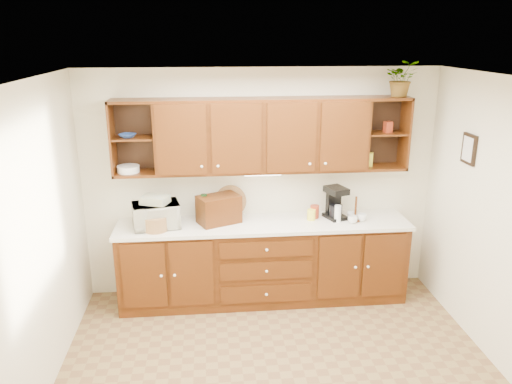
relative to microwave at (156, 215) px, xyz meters
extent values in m
plane|color=olive|center=(1.17, -1.42, -1.07)|extent=(4.00, 4.00, 0.00)
plane|color=white|center=(1.17, -1.42, 1.53)|extent=(4.00, 4.00, 0.00)
plane|color=#EEE8C8|center=(1.17, 0.33, 0.23)|extent=(4.00, 0.00, 4.00)
plane|color=#EEE8C8|center=(-0.83, -1.42, 0.23)|extent=(0.00, 3.50, 3.50)
cube|color=#361A06|center=(1.17, 0.03, -0.62)|extent=(3.20, 0.60, 0.90)
cube|color=white|center=(1.17, 0.02, -0.15)|extent=(3.24, 0.64, 0.04)
cube|color=#361A06|center=(1.17, 0.17, 0.82)|extent=(2.30, 0.33, 0.80)
cube|color=black|center=(-0.21, 0.32, 0.82)|extent=(0.45, 0.02, 0.80)
cube|color=black|center=(2.54, 0.32, 0.82)|extent=(0.45, 0.02, 0.80)
cube|color=#361A06|center=(-0.21, 0.17, 0.82)|extent=(0.43, 0.30, 0.02)
cube|color=#361A06|center=(2.54, 0.17, 0.82)|extent=(0.43, 0.30, 0.02)
cube|color=#361A06|center=(2.54, 0.17, 1.20)|extent=(0.45, 0.33, 0.03)
cube|color=white|center=(1.17, 0.12, 0.40)|extent=(0.40, 0.05, 0.02)
cube|color=black|center=(3.15, -0.52, 0.78)|extent=(0.03, 0.24, 0.30)
cylinder|color=#A67645|center=(0.00, -0.09, -0.06)|extent=(0.33, 0.33, 0.16)
imported|color=white|center=(0.00, 0.00, 0.00)|extent=(0.54, 0.42, 0.27)
cube|color=#F1D071|center=(0.00, 0.00, 0.18)|extent=(0.33, 0.29, 0.08)
cylinder|color=black|center=(0.52, 0.09, 0.03)|extent=(0.07, 0.07, 0.32)
cylinder|color=#A67645|center=(0.82, 0.27, -0.13)|extent=(0.37, 0.17, 0.36)
cube|color=#361A06|center=(0.68, 0.07, 0.02)|extent=(0.52, 0.43, 0.31)
cylinder|color=#361A06|center=(2.19, -0.03, 0.01)|extent=(0.02, 0.02, 0.29)
cylinder|color=#361A06|center=(2.19, -0.03, -0.13)|extent=(0.11, 0.11, 0.02)
imported|color=white|center=(2.27, -0.04, -0.09)|extent=(0.12, 0.12, 0.08)
imported|color=white|center=(2.16, 0.04, -0.09)|extent=(0.12, 0.12, 0.08)
imported|color=white|center=(2.14, -0.09, -0.09)|extent=(0.12, 0.12, 0.08)
cylinder|color=maroon|center=(1.76, 0.12, -0.06)|extent=(0.11, 0.11, 0.15)
cylinder|color=white|center=(1.99, -0.03, -0.04)|extent=(0.09, 0.09, 0.19)
cylinder|color=yellow|center=(1.71, 0.06, -0.07)|extent=(0.10, 0.10, 0.12)
cube|color=black|center=(1.99, 0.08, -0.12)|extent=(0.27, 0.30, 0.04)
cube|color=black|center=(1.99, 0.18, 0.04)|extent=(0.18, 0.11, 0.31)
cube|color=black|center=(1.99, 0.08, 0.20)|extent=(0.27, 0.30, 0.07)
cylinder|color=black|center=(1.99, 0.06, -0.04)|extent=(0.19, 0.19, 0.14)
imported|color=navy|center=(-0.26, 0.13, 0.85)|extent=(0.22, 0.22, 0.04)
cylinder|color=white|center=(-0.28, 0.16, 0.48)|extent=(0.31, 0.31, 0.07)
cube|color=yellow|center=(2.37, 0.16, 0.52)|extent=(0.10, 0.09, 0.15)
cube|color=maroon|center=(2.55, 0.15, 0.89)|extent=(0.10, 0.09, 0.12)
imported|color=#999999|center=(2.65, 0.13, 1.41)|extent=(0.40, 0.36, 0.38)
camera|label=1|loc=(0.58, -5.11, 1.86)|focal=35.00mm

